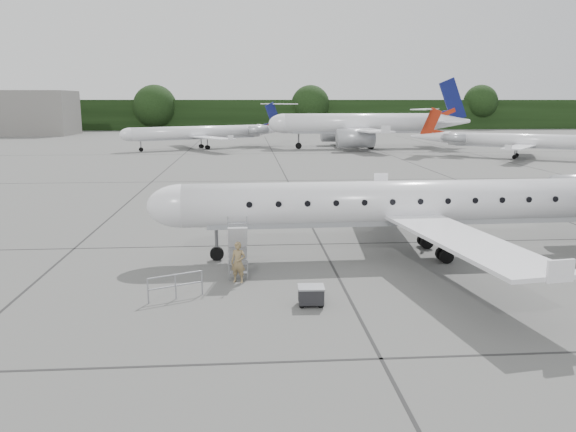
{
  "coord_description": "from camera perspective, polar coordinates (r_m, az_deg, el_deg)",
  "views": [
    {
      "loc": [
        -9.95,
        -24.76,
        7.71
      ],
      "look_at": [
        -8.02,
        1.48,
        2.3
      ],
      "focal_mm": 35.0,
      "sensor_mm": 36.0,
      "label": 1
    }
  ],
  "objects": [
    {
      "name": "ground",
      "position": [
        27.78,
        17.03,
        -5.02
      ],
      "size": [
        320.0,
        320.0,
        0.0
      ],
      "primitive_type": "plane",
      "color": "slate",
      "rests_on": "ground"
    },
    {
      "name": "treeline",
      "position": [
        155.13,
        -0.54,
        10.25
      ],
      "size": [
        260.0,
        4.0,
        8.0
      ],
      "primitive_type": "cube",
      "color": "black",
      "rests_on": "ground"
    },
    {
      "name": "main_regional_jet",
      "position": [
        28.66,
        13.01,
        3.5
      ],
      "size": [
        30.28,
        22.19,
        7.62
      ],
      "primitive_type": null,
      "rotation": [
        0.0,
        0.0,
        0.03
      ],
      "color": "white",
      "rests_on": "ground"
    },
    {
      "name": "airstair",
      "position": [
        25.47,
        -5.13,
        -3.25
      ],
      "size": [
        0.91,
        2.3,
        2.39
      ],
      "primitive_type": null,
      "rotation": [
        0.0,
        0.0,
        0.03
      ],
      "color": "white",
      "rests_on": "ground"
    },
    {
      "name": "passenger",
      "position": [
        24.31,
        -5.08,
        -4.71
      ],
      "size": [
        0.75,
        0.61,
        1.79
      ],
      "primitive_type": "imported",
      "rotation": [
        0.0,
        0.0,
        -0.31
      ],
      "color": "olive",
      "rests_on": "ground"
    },
    {
      "name": "safety_railing",
      "position": [
        22.77,
        -11.35,
        -7.08
      ],
      "size": [
        2.03,
        0.99,
        1.0
      ],
      "primitive_type": null,
      "rotation": [
        0.0,
        0.0,
        0.43
      ],
      "color": "gray",
      "rests_on": "ground"
    },
    {
      "name": "baggage_cart",
      "position": [
        21.7,
        2.35,
        -8.04
      ],
      "size": [
        0.98,
        0.81,
        0.83
      ],
      "primitive_type": null,
      "rotation": [
        0.0,
        0.0,
        -0.04
      ],
      "color": "black",
      "rests_on": "ground"
    },
    {
      "name": "bg_narrowbody",
      "position": [
        94.31,
        7.19,
        10.3
      ],
      "size": [
        32.9,
        24.56,
        11.36
      ],
      "primitive_type": null,
      "rotation": [
        0.0,
        0.0,
        0.06
      ],
      "color": "white",
      "rests_on": "ground"
    },
    {
      "name": "bg_regional_left",
      "position": [
        93.12,
        -9.15,
        9.01
      ],
      "size": [
        34.32,
        30.75,
        7.41
      ],
      "primitive_type": null,
      "rotation": [
        0.0,
        0.0,
        0.46
      ],
      "color": "white",
      "rests_on": "ground"
    },
    {
      "name": "bg_regional_right",
      "position": [
        82.91,
        22.92,
        7.7
      ],
      "size": [
        31.41,
        29.1,
        6.7
      ],
      "primitive_type": null,
      "rotation": [
        0.0,
        0.0,
        2.59
      ],
      "color": "white",
      "rests_on": "ground"
    }
  ]
}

